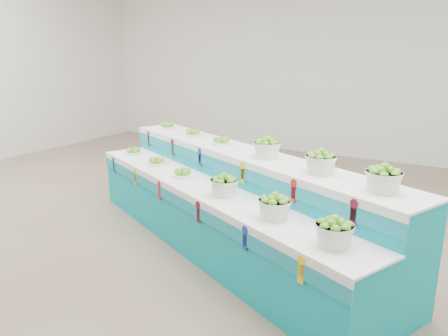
{
  "coord_description": "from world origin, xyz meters",
  "views": [
    {
      "loc": [
        2.96,
        -3.56,
        2.02
      ],
      "look_at": [
        0.83,
        0.15,
        0.87
      ],
      "focal_mm": 33.59,
      "sensor_mm": 36.0,
      "label": 1
    }
  ],
  "objects": [
    {
      "name": "plate_upper_mid",
      "position": [
        -0.03,
        0.84,
        1.07
      ],
      "size": [
        0.34,
        0.34,
        0.1
      ],
      "primitive_type": "cylinder",
      "rotation": [
        0.0,
        0.0,
        -0.43
      ],
      "color": "white",
      "rests_on": "display_stand"
    },
    {
      "name": "plate_upper_left",
      "position": [
        -0.67,
        1.13,
        1.07
      ],
      "size": [
        0.34,
        0.34,
        0.1
      ],
      "primitive_type": "cylinder",
      "rotation": [
        0.0,
        0.0,
        -0.43
      ],
      "color": "white",
      "rests_on": "display_stand"
    },
    {
      "name": "plate_lower_left",
      "position": [
        -0.89,
        0.66,
        0.77
      ],
      "size": [
        0.34,
        0.34,
        0.1
      ],
      "primitive_type": "cylinder",
      "rotation": [
        0.0,
        0.0,
        -0.43
      ],
      "color": "white",
      "rests_on": "display_stand"
    },
    {
      "name": "basket_lower_right",
      "position": [
        2.27,
        -0.81,
        0.82
      ],
      "size": [
        0.36,
        0.36,
        0.21
      ],
      "primitive_type": null,
      "rotation": [
        0.0,
        0.0,
        -0.43
      ],
      "color": "silver",
      "rests_on": "display_stand"
    },
    {
      "name": "plate_lower_right",
      "position": [
        0.33,
        0.09,
        0.77
      ],
      "size": [
        0.34,
        0.34,
        0.1
      ],
      "primitive_type": "cylinder",
      "rotation": [
        0.0,
        0.0,
        -0.43
      ],
      "color": "white",
      "rests_on": "display_stand"
    },
    {
      "name": "basket_lower_left",
      "position": [
        1.06,
        -0.25,
        0.82
      ],
      "size": [
        0.36,
        0.36,
        0.21
      ],
      "primitive_type": null,
      "rotation": [
        0.0,
        0.0,
        -0.43
      ],
      "color": "silver",
      "rests_on": "display_stand"
    },
    {
      "name": "basket_lower_mid",
      "position": [
        1.71,
        -0.54,
        0.82
      ],
      "size": [
        0.36,
        0.36,
        0.21
      ],
      "primitive_type": null,
      "rotation": [
        0.0,
        0.0,
        -0.43
      ],
      "color": "silver",
      "rests_on": "display_stand"
    },
    {
      "name": "plate_lower_mid",
      "position": [
        -0.25,
        0.36,
        0.77
      ],
      "size": [
        0.34,
        0.34,
        0.1
      ],
      "primitive_type": "cylinder",
      "rotation": [
        0.0,
        0.0,
        -0.43
      ],
      "color": "white",
      "rests_on": "display_stand"
    },
    {
      "name": "ground",
      "position": [
        0.0,
        0.0,
        0.0
      ],
      "size": [
        10.0,
        10.0,
        0.0
      ],
      "primitive_type": "plane",
      "color": "brown",
      "rests_on": "ground"
    },
    {
      "name": "back_wall",
      "position": [
        0.0,
        5.0,
        2.0
      ],
      "size": [
        10.0,
        0.0,
        10.0
      ],
      "primitive_type": "plane",
      "rotation": [
        1.57,
        0.0,
        0.0
      ],
      "color": "silver",
      "rests_on": "ground"
    },
    {
      "name": "plate_upper_right",
      "position": [
        0.55,
        0.57,
        1.07
      ],
      "size": [
        0.34,
        0.34,
        0.1
      ],
      "primitive_type": "cylinder",
      "rotation": [
        0.0,
        0.0,
        -0.43
      ],
      "color": "white",
      "rests_on": "display_stand"
    },
    {
      "name": "display_stand",
      "position": [
        0.83,
        0.15,
        0.51
      ],
      "size": [
        4.3,
        2.77,
        1.02
      ],
      "primitive_type": null,
      "rotation": [
        0.0,
        0.0,
        -0.43
      ],
      "color": "#0A98A4",
      "rests_on": "ground"
    },
    {
      "name": "basket_upper_right",
      "position": [
        2.5,
        -0.33,
        1.12
      ],
      "size": [
        0.36,
        0.36,
        0.21
      ],
      "primitive_type": null,
      "rotation": [
        0.0,
        0.0,
        -0.43
      ],
      "color": "silver",
      "rests_on": "display_stand"
    },
    {
      "name": "basket_upper_mid",
      "position": [
        1.93,
        -0.07,
        1.12
      ],
      "size": [
        0.36,
        0.36,
        0.21
      ],
      "primitive_type": null,
      "rotation": [
        0.0,
        0.0,
        -0.43
      ],
      "color": "silver",
      "rests_on": "display_stand"
    },
    {
      "name": "basket_upper_left",
      "position": [
        1.28,
        0.23,
        1.12
      ],
      "size": [
        0.36,
        0.36,
        0.21
      ],
      "primitive_type": null,
      "rotation": [
        0.0,
        0.0,
        -0.43
      ],
      "color": "silver",
      "rests_on": "display_stand"
    }
  ]
}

